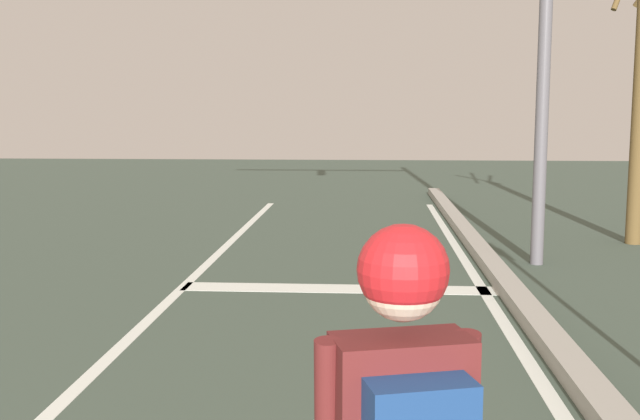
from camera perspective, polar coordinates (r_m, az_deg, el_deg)
lane_line_center at (r=6.32m, az=-15.50°, el=-10.59°), size 0.12×20.00×0.01m
lane_line_curbside at (r=6.11m, az=15.52°, el=-11.21°), size 0.12×20.00×0.01m
stop_bar at (r=8.36m, az=1.41°, el=-5.87°), size 3.42×0.40×0.01m
curb_strip at (r=6.15m, az=17.86°, el=-10.53°), size 0.24×24.00×0.14m
roadside_tree at (r=11.88m, az=22.75°, el=7.27°), size 1.13×1.11×4.52m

